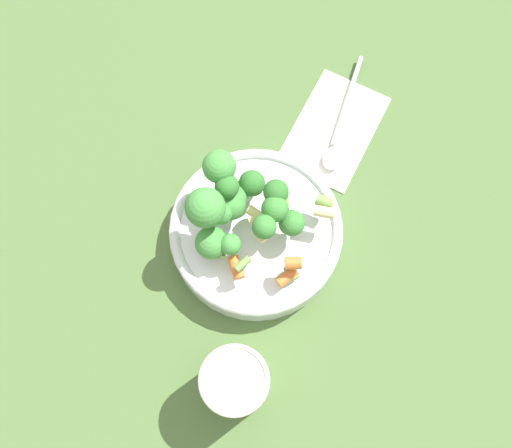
# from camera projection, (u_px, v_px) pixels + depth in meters

# --- Properties ---
(ground_plane) EXTENTS (3.00, 3.00, 0.00)m
(ground_plane) POSITION_uv_depth(u_px,v_px,m) (256.00, 238.00, 0.80)
(ground_plane) COLOR #4C6B38
(bowl) EXTENTS (0.22, 0.22, 0.05)m
(bowl) POSITION_uv_depth(u_px,v_px,m) (256.00, 233.00, 0.77)
(bowl) COLOR silver
(bowl) RESTS_ON ground_plane
(pasta_salad) EXTENTS (0.16, 0.17, 0.10)m
(pasta_salad) POSITION_uv_depth(u_px,v_px,m) (236.00, 208.00, 0.71)
(pasta_salad) COLOR #8CB766
(pasta_salad) RESTS_ON bowl
(cup) EXTENTS (0.08, 0.08, 0.11)m
(cup) POSITION_uv_depth(u_px,v_px,m) (236.00, 382.00, 0.69)
(cup) COLOR silver
(cup) RESTS_ON ground_plane
(napkin) EXTENTS (0.19, 0.15, 0.01)m
(napkin) POSITION_uv_depth(u_px,v_px,m) (334.00, 129.00, 0.84)
(napkin) COLOR white
(napkin) RESTS_ON ground_plane
(spoon) EXTENTS (0.17, 0.09, 0.01)m
(spoon) POSITION_uv_depth(u_px,v_px,m) (337.00, 131.00, 0.83)
(spoon) COLOR silver
(spoon) RESTS_ON napkin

